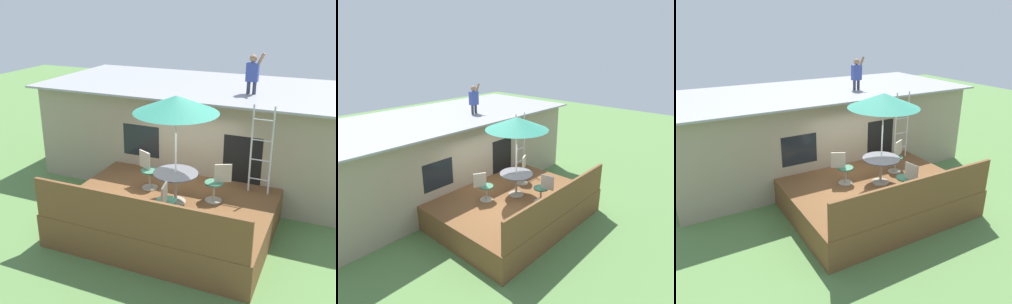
{
  "view_description": "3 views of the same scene",
  "coord_description": "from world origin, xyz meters",
  "views": [
    {
      "loc": [
        3.45,
        -8.15,
        5.31
      ],
      "look_at": [
        -0.38,
        0.76,
        1.68
      ],
      "focal_mm": 44.32,
      "sensor_mm": 36.0,
      "label": 1
    },
    {
      "loc": [
        -6.58,
        -5.82,
        5.36
      ],
      "look_at": [
        0.61,
        0.76,
        1.94
      ],
      "focal_mm": 32.9,
      "sensor_mm": 36.0,
      "label": 2
    },
    {
      "loc": [
        -4.9,
        -7.03,
        5.01
      ],
      "look_at": [
        -0.49,
        0.85,
        1.53
      ],
      "focal_mm": 35.81,
      "sensor_mm": 36.0,
      "label": 3
    }
  ],
  "objects": [
    {
      "name": "patio_chair_right",
      "position": [
        1.04,
        0.35,
        1.26
      ],
      "size": [
        0.59,
        0.44,
        0.92
      ],
      "rotation": [
        0.0,
        0.0,
        -2.68
      ],
      "color": "#A59E8C",
      "rests_on": "deck"
    },
    {
      "name": "person_figure",
      "position": [
        1.16,
        2.89,
        3.46
      ],
      "size": [
        0.47,
        0.2,
        1.11
      ],
      "color": "#33384C",
      "rests_on": "house"
    },
    {
      "name": "deck_railing",
      "position": [
        0.0,
        -1.84,
        1.25
      ],
      "size": [
        4.71,
        0.08,
        0.9
      ],
      "primitive_type": "cube",
      "color": "brown",
      "rests_on": "deck"
    },
    {
      "name": "patio_chair_near",
      "position": [
        0.33,
        -1.01,
        1.26
      ],
      "size": [
        0.44,
        0.62,
        0.92
      ],
      "rotation": [
        0.0,
        0.0,
        1.74
      ],
      "color": "#A59E8C",
      "rests_on": "deck"
    },
    {
      "name": "patio_table",
      "position": [
        0.17,
        -0.08,
        1.39
      ],
      "size": [
        1.04,
        1.04,
        0.74
      ],
      "color": "#A59E8C",
      "rests_on": "deck"
    },
    {
      "name": "step_ladder",
      "position": [
        1.84,
        1.18,
        1.9
      ],
      "size": [
        0.52,
        0.04,
        2.2
      ],
      "color": "silver",
      "rests_on": "deck"
    },
    {
      "name": "deck",
      "position": [
        0.0,
        0.0,
        0.4
      ],
      "size": [
        4.81,
        3.78,
        0.8
      ],
      "primitive_type": "cube",
      "color": "brown",
      "rests_on": "ground"
    },
    {
      "name": "house",
      "position": [
        0.0,
        3.6,
        1.43
      ],
      "size": [
        10.5,
        4.5,
        2.85
      ],
      "color": "gray",
      "rests_on": "ground"
    },
    {
      "name": "ground_plane",
      "position": [
        0.0,
        0.0,
        0.0
      ],
      "size": [
        40.0,
        40.0,
        0.0
      ],
      "primitive_type": "plane",
      "color": "#567F42"
    },
    {
      "name": "patio_umbrella",
      "position": [
        0.17,
        -0.08,
        3.15
      ],
      "size": [
        1.9,
        1.9,
        2.54
      ],
      "color": "silver",
      "rests_on": "deck"
    },
    {
      "name": "patio_chair_left",
      "position": [
        -0.77,
        0.4,
        1.26
      ],
      "size": [
        0.58,
        0.44,
        0.92
      ],
      "rotation": [
        0.0,
        0.0,
        -0.47
      ],
      "color": "#A59E8C",
      "rests_on": "deck"
    }
  ]
}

